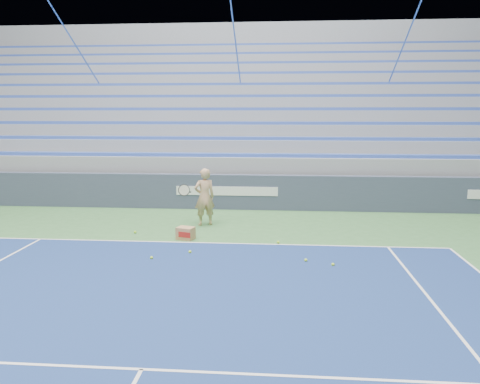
% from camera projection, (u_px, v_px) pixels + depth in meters
% --- Properties ---
extents(sponsor_barrier, '(30.00, 0.32, 1.10)m').
position_uv_depth(sponsor_barrier, '(227.00, 192.00, 14.81)').
color(sponsor_barrier, '#384056').
rests_on(sponsor_barrier, ground).
extents(bleachers, '(31.00, 9.15, 7.30)m').
position_uv_depth(bleachers, '(241.00, 128.00, 20.12)').
color(bleachers, gray).
rests_on(bleachers, ground).
extents(tennis_player, '(0.94, 0.90, 1.56)m').
position_uv_depth(tennis_player, '(204.00, 197.00, 12.61)').
color(tennis_player, tan).
rests_on(tennis_player, ground).
extents(ball_box, '(0.47, 0.41, 0.30)m').
position_uv_depth(ball_box, '(186.00, 233.00, 11.31)').
color(ball_box, '#A77B50').
rests_on(ball_box, ground).
extents(tennis_ball_0, '(0.07, 0.07, 0.07)m').
position_uv_depth(tennis_ball_0, '(152.00, 258.00, 9.78)').
color(tennis_ball_0, '#BCEE30').
rests_on(tennis_ball_0, ground).
extents(tennis_ball_1, '(0.07, 0.07, 0.07)m').
position_uv_depth(tennis_ball_1, '(278.00, 242.00, 10.95)').
color(tennis_ball_1, '#BCEE30').
rests_on(tennis_ball_1, ground).
extents(tennis_ball_2, '(0.07, 0.07, 0.07)m').
position_uv_depth(tennis_ball_2, '(306.00, 260.00, 9.62)').
color(tennis_ball_2, '#BCEE30').
rests_on(tennis_ball_2, ground).
extents(tennis_ball_3, '(0.07, 0.07, 0.07)m').
position_uv_depth(tennis_ball_3, '(333.00, 265.00, 9.35)').
color(tennis_ball_3, '#BCEE30').
rests_on(tennis_ball_3, ground).
extents(tennis_ball_4, '(0.07, 0.07, 0.07)m').
position_uv_depth(tennis_ball_4, '(190.00, 252.00, 10.19)').
color(tennis_ball_4, '#BCEE30').
rests_on(tennis_ball_4, ground).
extents(tennis_ball_5, '(0.07, 0.07, 0.07)m').
position_uv_depth(tennis_ball_5, '(135.00, 232.00, 11.88)').
color(tennis_ball_5, '#BCEE30').
rests_on(tennis_ball_5, ground).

